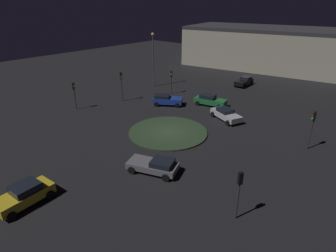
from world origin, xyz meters
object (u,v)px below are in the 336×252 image
object	(u,v)px
traffic_light_southeast	(171,78)
streetlamp_southeast	(153,53)
car_green	(210,100)
traffic_light_northwest	(239,186)
car_silver	(226,114)
traffic_light_east_near	(74,91)
store_building	(269,48)
car_blue	(167,100)
car_black	(244,81)
traffic_light_east	(121,81)
traffic_light_southwest	(313,123)
car_yellow	(25,194)
car_grey	(155,165)

from	to	relation	value
traffic_light_southeast	streetlamp_southeast	distance (m)	6.25
car_green	traffic_light_northwest	distance (m)	23.11
car_silver	car_green	distance (m)	5.47
car_silver	streetlamp_southeast	size ratio (longest dim) A/B	0.53
traffic_light_east_near	store_building	world-z (taller)	store_building
car_blue	traffic_light_southeast	xyz separation A→B (m)	(2.95, -4.48, 1.86)
car_blue	car_green	xyz separation A→B (m)	(-4.80, -3.94, 0.02)
car_black	traffic_light_northwest	distance (m)	34.47
traffic_light_southeast	streetlamp_southeast	size ratio (longest dim) A/B	0.41
traffic_light_southeast	traffic_light_east_near	xyz separation A→B (m)	(5.34, 14.05, 0.04)
traffic_light_southeast	traffic_light_east	bearing A→B (deg)	-62.13
car_green	traffic_light_east_near	distance (m)	18.90
traffic_light_northwest	streetlamp_southeast	size ratio (longest dim) A/B	0.42
store_building	streetlamp_southeast	bearing A→B (deg)	63.33
traffic_light_northwest	traffic_light_southeast	bearing A→B (deg)	-10.43
car_blue	traffic_light_northwest	bearing A→B (deg)	-70.33
traffic_light_southwest	streetlamp_southeast	world-z (taller)	streetlamp_southeast
car_green	traffic_light_southeast	distance (m)	7.98
car_green	store_building	world-z (taller)	store_building
car_blue	car_black	world-z (taller)	car_black
car_black	traffic_light_southwest	size ratio (longest dim) A/B	1.07
car_yellow	traffic_light_east_near	xyz separation A→B (m)	(14.79, -13.58, 1.87)
car_silver	traffic_light_southeast	bearing A→B (deg)	-174.21
car_black	car_silver	size ratio (longest dim) A/B	0.91
car_grey	traffic_light_southeast	distance (m)	22.92
car_silver	store_building	size ratio (longest dim) A/B	0.13
car_grey	car_green	size ratio (longest dim) A/B	1.01
traffic_light_east_near	car_black	bearing A→B (deg)	55.03
car_blue	car_silver	world-z (taller)	car_blue
traffic_light_east	traffic_light_southwest	world-z (taller)	traffic_light_east
car_green	streetlamp_southeast	xyz separation A→B (m)	(13.00, -1.90, 4.95)
car_black	traffic_light_east	world-z (taller)	traffic_light_east
car_blue	store_building	size ratio (longest dim) A/B	0.12
car_yellow	traffic_light_southwest	size ratio (longest dim) A/B	1.04
car_silver	traffic_light_east	xyz separation A→B (m)	(15.43, 3.89, 2.33)
streetlamp_southeast	store_building	size ratio (longest dim) A/B	0.24
car_black	car_silver	distance (m)	16.77
car_blue	traffic_light_southeast	world-z (taller)	traffic_light_southeast
car_grey	car_black	bearing A→B (deg)	-96.93
traffic_light_northwest	traffic_light_east_near	world-z (taller)	traffic_light_northwest
car_blue	car_yellow	size ratio (longest dim) A/B	1.05
car_black	traffic_light_southeast	size ratio (longest dim) A/B	1.16
car_blue	car_green	bearing A→B (deg)	5.75
car_black	traffic_light_northwest	xyz separation A→B (m)	(-15.40, 30.78, 1.91)
car_silver	car_green	bearing A→B (deg)	167.69
car_blue	car_yellow	bearing A→B (deg)	-107.95
car_silver	traffic_light_southwest	distance (m)	10.54
car_yellow	car_black	distance (m)	39.86
traffic_light_southeast	traffic_light_southwest	size ratio (longest dim) A/B	0.92
traffic_light_northwest	traffic_light_east_near	bearing A→B (deg)	20.34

